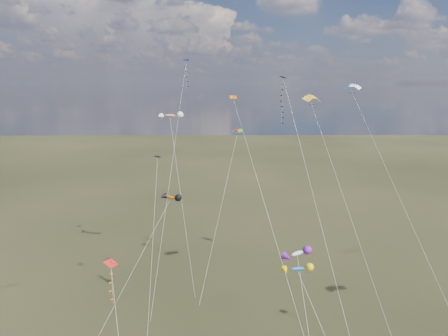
{
  "coord_description": "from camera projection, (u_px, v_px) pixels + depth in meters",
  "views": [
    {
      "loc": [
        -0.74,
        -30.49,
        29.25
      ],
      "look_at": [
        0.0,
        18.0,
        19.0
      ],
      "focal_mm": 32.0,
      "sensor_mm": 36.0,
      "label": 1
    }
  ],
  "objects": [
    {
      "name": "diamond_orange_center",
      "position": [
        259.0,
        183.0,
        43.78
      ],
      "size": [
        8.35,
        21.93,
        27.83
      ],
      "color": "#E86A00",
      "rests_on": "ground"
    },
    {
      "name": "parafoil_tricolor",
      "position": [
        237.0,
        131.0,
        61.46
      ],
      "size": [
        6.61,
        13.74,
        22.86
      ],
      "color": "#E2D304",
      "rests_on": "ground"
    },
    {
      "name": "novelty_orange_black",
      "position": [
        170.0,
        198.0,
        50.34
      ],
      "size": [
        9.82,
        11.25,
        15.75
      ],
      "color": "#C45708",
      "rests_on": "ground"
    },
    {
      "name": "diamond_black_high",
      "position": [
        286.0,
        113.0,
        52.75
      ],
      "size": [
        5.29,
        26.27,
        30.27
      ],
      "color": "black",
      "rests_on": "ground"
    },
    {
      "name": "diamond_black_mid",
      "position": [
        155.0,
        210.0,
        49.85
      ],
      "size": [
        0.84,
        12.52,
        20.05
      ],
      "color": "black",
      "rests_on": "ground"
    },
    {
      "name": "novelty_white_purple",
      "position": [
        298.0,
        254.0,
        34.23
      ],
      "size": [
        2.58,
        13.69,
        15.37
      ],
      "color": "silver",
      "rests_on": "ground"
    },
    {
      "name": "diamond_navy_tall",
      "position": [
        184.0,
        89.0,
        60.61
      ],
      "size": [
        4.27,
        18.7,
        32.99
      ],
      "color": "#0C0B47",
      "rests_on": "ground"
    },
    {
      "name": "novelty_blue_yellow",
      "position": [
        298.0,
        270.0,
        33.27
      ],
      "size": [
        7.28,
        9.91,
        14.5
      ],
      "color": "#165DAE",
      "rests_on": "ground"
    },
    {
      "name": "diamond_red_low",
      "position": [
        113.0,
        289.0,
        36.66
      ],
      "size": [
        4.03,
        9.86,
        13.36
      ],
      "color": "red",
      "rests_on": "ground"
    },
    {
      "name": "novelty_redwhite_stripe",
      "position": [
        170.0,
        116.0,
        63.13
      ],
      "size": [
        6.42,
        14.42,
        24.93
      ],
      "color": "red",
      "rests_on": "ground"
    },
    {
      "name": "parafoil_blue_white",
      "position": [
        353.0,
        87.0,
        56.6
      ],
      "size": [
        8.08,
        26.16,
        29.58
      ],
      "color": "#1C6BB1",
      "rests_on": "ground"
    },
    {
      "name": "parafoil_yellow",
      "position": [
        312.0,
        98.0,
        51.24
      ],
      "size": [
        8.42,
        17.52,
        28.23
      ],
      "color": "gold",
      "rests_on": "ground"
    }
  ]
}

